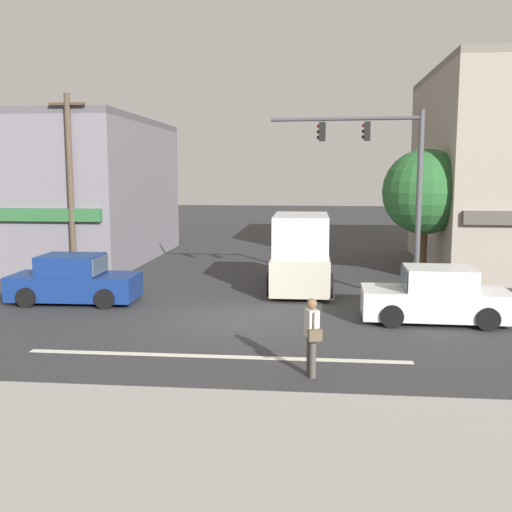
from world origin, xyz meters
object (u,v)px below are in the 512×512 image
at_px(street_tree, 425,192).
at_px(sedan_approaching_near, 436,297).
at_px(pedestrian_foreground_with_bag, 312,333).
at_px(box_truck_crossing_leftbound, 301,255).
at_px(traffic_light_mast, 388,174).
at_px(sedan_crossing_rightbound, 74,281).
at_px(utility_pole_near_left, 70,185).

distance_m(street_tree, sedan_approaching_near, 7.87).
relative_size(street_tree, pedestrian_foreground_with_bag, 3.10).
bearing_deg(box_truck_crossing_leftbound, sedan_approaching_near, -48.97).
xyz_separation_m(traffic_light_mast, box_truck_crossing_leftbound, (-2.83, 1.98, -2.92)).
bearing_deg(pedestrian_foreground_with_bag, sedan_crossing_rightbound, 140.42).
bearing_deg(street_tree, traffic_light_mast, -112.87).
bearing_deg(traffic_light_mast, sedan_crossing_rightbound, -173.55).
height_order(box_truck_crossing_leftbound, sedan_crossing_rightbound, box_truck_crossing_leftbound).
height_order(street_tree, utility_pole_near_left, utility_pole_near_left).
height_order(street_tree, sedan_approaching_near, street_tree).
distance_m(traffic_light_mast, sedan_approaching_near, 4.46).
height_order(sedan_approaching_near, pedestrian_foreground_with_bag, pedestrian_foreground_with_bag).
relative_size(street_tree, traffic_light_mast, 0.83).
height_order(box_truck_crossing_leftbound, pedestrian_foreground_with_bag, box_truck_crossing_leftbound).
bearing_deg(sedan_crossing_rightbound, traffic_light_mast, 6.45).
xyz_separation_m(street_tree, pedestrian_foreground_with_bag, (-4.34, -12.35, -2.51)).
relative_size(street_tree, sedan_approaching_near, 1.25).
xyz_separation_m(street_tree, utility_pole_near_left, (-13.72, -2.17, 0.29)).
distance_m(street_tree, sedan_crossing_rightbound, 13.79).
xyz_separation_m(sedan_crossing_rightbound, sedan_approaching_near, (11.29, -1.43, 0.00)).
height_order(traffic_light_mast, box_truck_crossing_leftbound, traffic_light_mast).
distance_m(street_tree, box_truck_crossing_leftbound, 5.99).
distance_m(street_tree, utility_pole_near_left, 13.90).
bearing_deg(traffic_light_mast, sedan_approaching_near, -66.24).
bearing_deg(sedan_approaching_near, sedan_crossing_rightbound, 172.80).
height_order(street_tree, pedestrian_foreground_with_bag, street_tree).
height_order(traffic_light_mast, sedan_approaching_near, traffic_light_mast).
distance_m(traffic_light_mast, sedan_crossing_rightbound, 10.79).
height_order(street_tree, traffic_light_mast, traffic_light_mast).
relative_size(utility_pole_near_left, sedan_crossing_rightbound, 1.74).
height_order(sedan_crossing_rightbound, pedestrian_foreground_with_bag, pedestrian_foreground_with_bag).
xyz_separation_m(box_truck_crossing_leftbound, pedestrian_foreground_with_bag, (0.49, -9.59, -0.30)).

